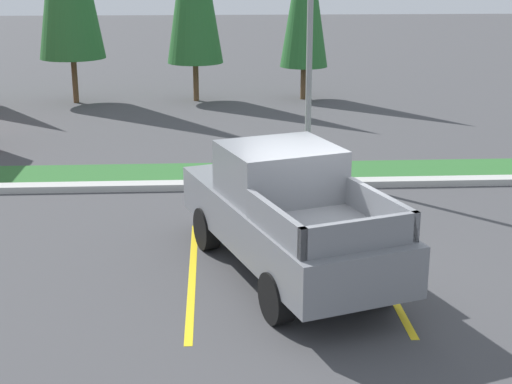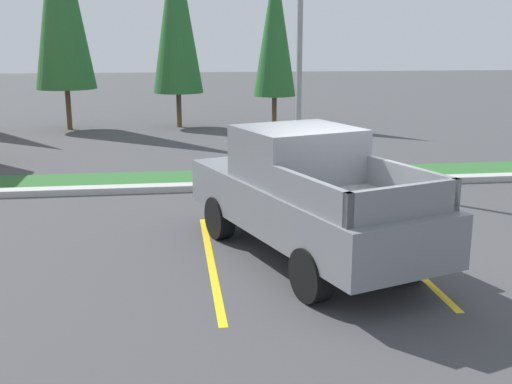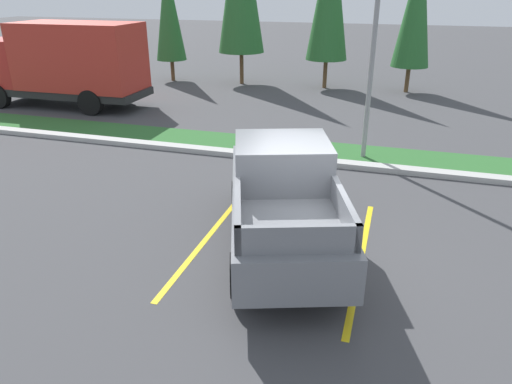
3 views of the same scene
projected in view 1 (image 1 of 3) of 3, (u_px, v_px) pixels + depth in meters
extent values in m
plane|color=#424244|center=(321.00, 274.00, 12.46)|extent=(120.00, 120.00, 0.00)
cube|color=yellow|center=(192.00, 275.00, 12.43)|extent=(0.12, 4.80, 0.01)
cube|color=yellow|center=(378.00, 271.00, 12.60)|extent=(0.12, 4.80, 0.01)
cube|color=#B2B2AD|center=(291.00, 184.00, 17.20)|extent=(56.00, 0.40, 0.15)
cube|color=#2D662D|center=(286.00, 173.00, 18.27)|extent=(56.00, 1.80, 0.06)
cylinder|color=black|center=(207.00, 228.00, 13.47)|extent=(0.51, 0.81, 0.76)
cylinder|color=black|center=(293.00, 217.00, 14.08)|extent=(0.51, 0.81, 0.76)
cylinder|color=black|center=(277.00, 297.00, 10.73)|extent=(0.51, 0.81, 0.76)
cylinder|color=black|center=(380.00, 279.00, 11.34)|extent=(0.51, 0.81, 0.76)
cube|color=slate|center=(287.00, 223.00, 12.26)|extent=(3.48, 5.54, 0.76)
cube|color=slate|center=(280.00, 171.00, 12.28)|extent=(2.18, 2.08, 0.84)
cube|color=#2D3842|center=(260.00, 156.00, 12.99)|extent=(1.55, 0.58, 0.63)
cube|color=slate|center=(275.00, 222.00, 10.49)|extent=(0.71, 1.83, 0.44)
cube|color=slate|center=(380.00, 208.00, 11.10)|extent=(0.71, 1.83, 0.44)
cube|color=slate|center=(360.00, 235.00, 10.00)|extent=(1.74, 0.68, 0.44)
cube|color=silver|center=(232.00, 194.00, 14.58)|extent=(1.76, 0.74, 0.28)
cylinder|color=gray|center=(309.00, 49.00, 17.22)|extent=(0.14, 0.14, 6.03)
cylinder|color=brown|center=(75.00, 80.00, 27.07)|extent=(0.20, 0.20, 1.60)
cylinder|color=brown|center=(196.00, 82.00, 27.48)|extent=(0.20, 0.20, 1.39)
cylinder|color=brown|center=(303.00, 83.00, 27.83)|extent=(0.20, 0.20, 1.20)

